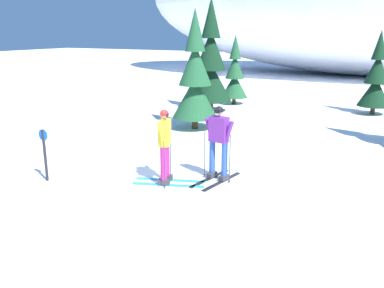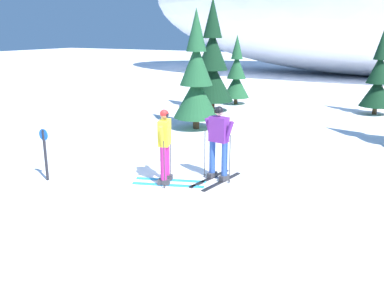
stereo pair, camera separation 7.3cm
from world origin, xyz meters
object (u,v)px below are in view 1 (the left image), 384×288
object	(u,v)px
pine_tree_center_left	(235,76)
pine_tree_center	(195,80)
skier_purple_jacket	(218,141)
pine_tree_far_left	(211,65)
pine_tree_center_right	(376,80)
trail_marker_post	(45,152)
skier_yellow_jacket	(165,145)

from	to	relation	value
pine_tree_center_left	pine_tree_center	distance (m)	5.82
pine_tree_center_left	skier_purple_jacket	bearing A→B (deg)	-70.00
pine_tree_far_left	pine_tree_center_right	bearing A→B (deg)	22.22
pine_tree_center_left	pine_tree_center_right	bearing A→B (deg)	3.52
pine_tree_far_left	trail_marker_post	xyz separation A→B (m)	(0.31, -10.11, -1.34)
skier_yellow_jacket	pine_tree_far_left	size ratio (longest dim) A/B	0.36
skier_yellow_jacket	pine_tree_far_left	world-z (taller)	pine_tree_far_left
pine_tree_center	pine_tree_center_right	world-z (taller)	pine_tree_center
skier_yellow_jacket	skier_purple_jacket	world-z (taller)	skier_purple_jacket
skier_purple_jacket	trail_marker_post	size ratio (longest dim) A/B	1.42
skier_purple_jacket	pine_tree_far_left	distance (m)	9.10
skier_purple_jacket	pine_tree_far_left	bearing A→B (deg)	116.45
trail_marker_post	skier_yellow_jacket	bearing A→B (deg)	24.29
skier_yellow_jacket	pine_tree_far_left	xyz separation A→B (m)	(-3.00, 8.90, 1.13)
pine_tree_center	trail_marker_post	xyz separation A→B (m)	(-0.67, -6.68, -1.08)
skier_yellow_jacket	pine_tree_far_left	distance (m)	9.45
skier_purple_jacket	skier_yellow_jacket	bearing A→B (deg)	-141.58
pine_tree_far_left	pine_tree_center	xyz separation A→B (m)	(0.98, -3.43, -0.26)
skier_yellow_jacket	pine_tree_center_left	xyz separation A→B (m)	(-2.77, 11.23, 0.47)
skier_purple_jacket	pine_tree_center_left	bearing A→B (deg)	110.00
pine_tree_center	pine_tree_center_right	bearing A→B (deg)	47.23
pine_tree_center_left	pine_tree_center_right	distance (m)	6.45
pine_tree_center_left	trail_marker_post	distance (m)	12.46
pine_tree_center_right	skier_yellow_jacket	bearing A→B (deg)	-107.54
trail_marker_post	skier_purple_jacket	bearing A→B (deg)	28.62
skier_yellow_jacket	pine_tree_center_right	world-z (taller)	pine_tree_center_right
pine_tree_center	trail_marker_post	size ratio (longest dim) A/B	3.35
skier_yellow_jacket	pine_tree_center_left	size ratio (longest dim) A/B	0.53
skier_yellow_jacket	trail_marker_post	xyz separation A→B (m)	(-2.69, -1.21, -0.22)
skier_purple_jacket	trail_marker_post	xyz separation A→B (m)	(-3.71, -2.02, -0.25)
skier_purple_jacket	pine_tree_center	size ratio (longest dim) A/B	0.42
skier_yellow_jacket	pine_tree_center_right	size ratio (longest dim) A/B	0.50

